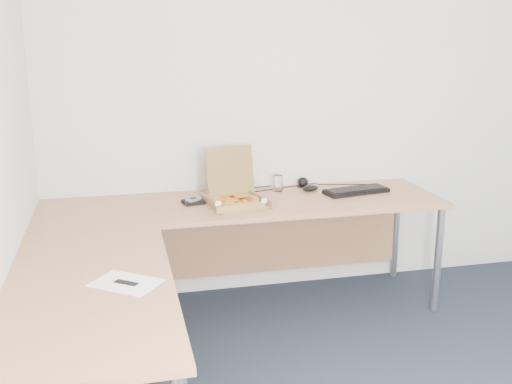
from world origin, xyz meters
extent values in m
cube|color=#B77B52|center=(-0.50, 1.40, 0.71)|extent=(2.50, 0.70, 0.03)
cube|color=#B77B52|center=(-1.40, 0.30, 0.71)|extent=(0.70, 1.50, 0.03)
cylinder|color=gray|center=(0.70, 1.70, 0.35)|extent=(0.05, 0.05, 0.70)
cube|color=#9F7742|center=(-0.56, 1.35, 0.73)|extent=(0.32, 0.32, 0.01)
cube|color=#9F7742|center=(-0.56, 1.53, 0.90)|extent=(0.32, 0.06, 0.32)
cylinder|color=tan|center=(-0.56, 1.35, 0.75)|extent=(0.29, 0.29, 0.02)
cylinder|color=#AF2113|center=(-0.56, 1.35, 0.76)|extent=(0.25, 0.25, 0.00)
cylinder|color=silver|center=(-0.22, 1.60, 0.78)|extent=(0.06, 0.06, 0.11)
cube|color=black|center=(0.26, 1.44, 0.74)|extent=(0.45, 0.23, 0.03)
ellipsoid|color=black|center=(-0.01, 1.56, 0.75)|extent=(0.12, 0.08, 0.04)
cube|color=black|center=(-0.81, 1.43, 0.74)|extent=(0.14, 0.13, 0.02)
cube|color=#B2B5BA|center=(-0.81, 1.42, 0.76)|extent=(0.10, 0.09, 0.02)
cube|color=white|center=(-1.25, 0.28, 0.73)|extent=(0.34, 0.32, 0.00)
ellipsoid|color=black|center=(-0.03, 1.68, 0.77)|extent=(0.08, 0.08, 0.07)
camera|label=1|loc=(-1.25, -2.13, 1.75)|focal=42.17mm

